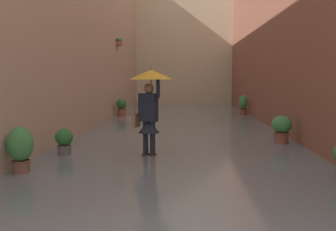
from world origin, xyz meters
The scene contains 10 objects.
ground_plane centered at (0.00, -12.35, 0.00)m, with size 61.74×61.74×0.00m, color gray.
flood_water centered at (0.00, -12.35, 0.04)m, with size 7.28×30.70×0.08m, color slate.
building_facade_right centered at (4.14, -12.34, 4.43)m, with size 2.04×28.70×8.87m.
building_facade_far centered at (0.00, -25.60, 4.99)m, with size 10.08×1.80×9.97m, color beige.
person_wading centered at (0.66, -6.82, 1.49)m, with size 1.01×1.01×2.12m.
potted_plant_far_left centered at (-2.94, -17.08, 0.54)m, with size 0.41×0.41×1.03m.
potted_plant_mid_left centered at (-2.79, -8.67, 0.49)m, with size 0.54×0.54×0.84m.
potted_plant_near_right centered at (2.90, -16.30, 0.49)m, with size 0.51×0.51×0.89m.
potted_plant_mid_right centered at (2.96, -5.05, 0.54)m, with size 0.49×0.49×0.95m.
potted_plant_far_right centered at (2.69, -6.86, 0.38)m, with size 0.42×0.42×0.69m.
Camera 1 is at (-0.17, 2.16, 1.87)m, focal length 42.13 mm.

